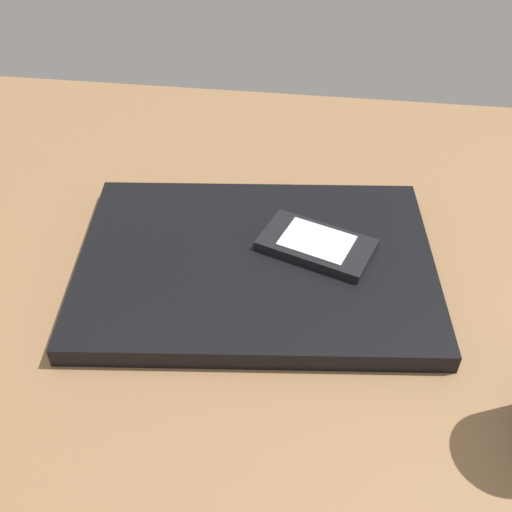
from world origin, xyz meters
TOP-DOWN VIEW (x-y plane):
  - desk_surface at (0.00, 0.00)cm, footprint 120.00×80.00cm
  - laptop_closed at (3.56, 4.74)cm, footprint 34.93×26.24cm
  - cell_phone_on_laptop at (9.00, 6.69)cm, footprint 11.57×8.71cm

SIDE VIEW (x-z plane):
  - desk_surface at x=0.00cm, z-range 0.00..3.00cm
  - laptop_closed at x=3.56cm, z-range 3.00..4.90cm
  - cell_phone_on_laptop at x=9.00cm, z-range 4.86..5.86cm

